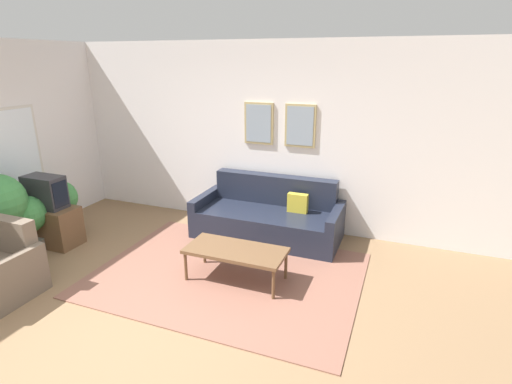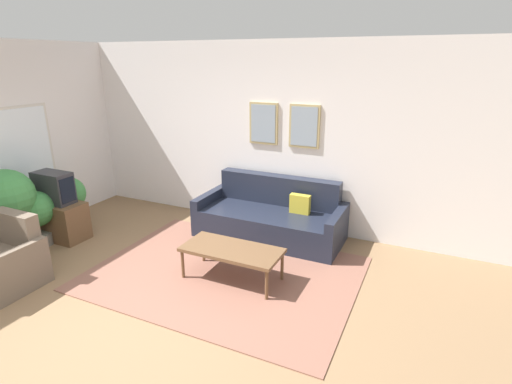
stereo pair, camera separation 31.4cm
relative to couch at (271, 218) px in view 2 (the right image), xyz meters
The scene contains 10 objects.
ground_plane 2.52m from the couch, 101.76° to the right, with size 16.00×16.00×0.00m, color #846647.
area_rug 1.26m from the couch, 94.03° to the right, with size 3.07×2.26×0.01m.
wall_back 1.27m from the couch, 137.49° to the left, with size 8.00×0.09×2.70m.
couch is the anchor object (origin of this frame).
coffee_table 1.29m from the couch, 87.38° to the right, with size 1.14×0.53×0.40m.
tv_stand 3.02m from the couch, 154.08° to the right, with size 0.80×0.41×0.53m.
tv 3.05m from the couch, 154.06° to the right, with size 0.55×0.28×0.44m.
potted_plant_tall 3.47m from the couch, 146.84° to the right, with size 0.70×0.70×1.12m.
potted_plant_by_window 2.98m from the couch, 159.08° to the right, with size 0.49×0.49×0.82m.
potted_plant_small 3.20m from the couch, 149.80° to the right, with size 0.49×0.49×0.77m.
Camera 2 is at (2.55, -2.43, 2.44)m, focal length 28.00 mm.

